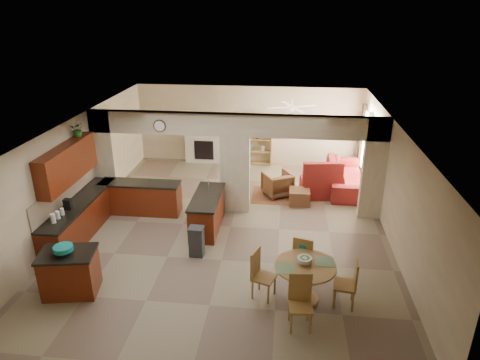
# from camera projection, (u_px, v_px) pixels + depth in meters

# --- Properties ---
(floor) EXTENTS (10.00, 10.00, 0.00)m
(floor) POSITION_uv_depth(u_px,v_px,m) (231.00, 227.00, 11.30)
(floor) COLOR #83775B
(floor) RESTS_ON ground
(ceiling) EXTENTS (10.00, 10.00, 0.00)m
(ceiling) POSITION_uv_depth(u_px,v_px,m) (230.00, 124.00, 10.22)
(ceiling) COLOR white
(ceiling) RESTS_ON wall_back
(wall_back) EXTENTS (8.00, 0.00, 8.00)m
(wall_back) POSITION_uv_depth(u_px,v_px,m) (249.00, 125.00, 15.35)
(wall_back) COLOR beige
(wall_back) RESTS_ON floor
(wall_front) EXTENTS (8.00, 0.00, 8.00)m
(wall_front) POSITION_uv_depth(u_px,v_px,m) (185.00, 308.00, 6.17)
(wall_front) COLOR beige
(wall_front) RESTS_ON floor
(wall_left) EXTENTS (0.00, 10.00, 10.00)m
(wall_left) POSITION_uv_depth(u_px,v_px,m) (79.00, 171.00, 11.17)
(wall_left) COLOR beige
(wall_left) RESTS_ON floor
(wall_right) EXTENTS (0.00, 10.00, 10.00)m
(wall_right) POSITION_uv_depth(u_px,v_px,m) (394.00, 185.00, 10.35)
(wall_right) COLOR beige
(wall_right) RESTS_ON floor
(partition_left_pier) EXTENTS (0.60, 0.25, 2.80)m
(partition_left_pier) POSITION_uv_depth(u_px,v_px,m) (105.00, 159.00, 12.06)
(partition_left_pier) COLOR beige
(partition_left_pier) RESTS_ON floor
(partition_center_pier) EXTENTS (0.80, 0.25, 2.20)m
(partition_center_pier) POSITION_uv_depth(u_px,v_px,m) (235.00, 174.00, 11.79)
(partition_center_pier) COLOR beige
(partition_center_pier) RESTS_ON floor
(partition_right_pier) EXTENTS (0.60, 0.25, 2.80)m
(partition_right_pier) POSITION_uv_depth(u_px,v_px,m) (374.00, 169.00, 11.30)
(partition_right_pier) COLOR beige
(partition_right_pier) RESTS_ON floor
(partition_header) EXTENTS (8.00, 0.25, 0.60)m
(partition_header) POSITION_uv_depth(u_px,v_px,m) (235.00, 125.00, 11.26)
(partition_header) COLOR beige
(partition_header) RESTS_ON partition_center_pier
(kitchen_counter) EXTENTS (2.52, 3.29, 1.48)m
(kitchen_counter) POSITION_uv_depth(u_px,v_px,m) (106.00, 209.00, 11.23)
(kitchen_counter) COLOR #481308
(kitchen_counter) RESTS_ON floor
(upper_cabinets) EXTENTS (0.35, 2.40, 0.90)m
(upper_cabinets) POSITION_uv_depth(u_px,v_px,m) (68.00, 164.00, 10.22)
(upper_cabinets) COLOR #481308
(upper_cabinets) RESTS_ON wall_left
(peninsula) EXTENTS (0.70, 1.85, 0.91)m
(peninsula) POSITION_uv_depth(u_px,v_px,m) (207.00, 212.00, 11.08)
(peninsula) COLOR #481308
(peninsula) RESTS_ON floor
(wall_clock) EXTENTS (0.34, 0.03, 0.34)m
(wall_clock) POSITION_uv_depth(u_px,v_px,m) (160.00, 126.00, 11.34)
(wall_clock) COLOR #51391B
(wall_clock) RESTS_ON partition_header
(rug) EXTENTS (1.60, 1.30, 0.01)m
(rug) POSITION_uv_depth(u_px,v_px,m) (278.00, 196.00, 13.10)
(rug) COLOR brown
(rug) RESTS_ON floor
(fireplace) EXTENTS (1.60, 0.35, 1.20)m
(fireplace) POSITION_uv_depth(u_px,v_px,m) (205.00, 146.00, 15.66)
(fireplace) COLOR beige
(fireplace) RESTS_ON floor
(shelving_unit) EXTENTS (1.00, 0.32, 1.80)m
(shelving_unit) POSITION_uv_depth(u_px,v_px,m) (258.00, 140.00, 15.34)
(shelving_unit) COLOR olive
(shelving_unit) RESTS_ON floor
(window_a) EXTENTS (0.02, 0.90, 1.90)m
(window_a) POSITION_uv_depth(u_px,v_px,m) (375.00, 160.00, 12.54)
(window_a) COLOR white
(window_a) RESTS_ON wall_right
(window_b) EXTENTS (0.02, 0.90, 1.90)m
(window_b) POSITION_uv_depth(u_px,v_px,m) (365.00, 143.00, 14.10)
(window_b) COLOR white
(window_b) RESTS_ON wall_right
(glazed_door) EXTENTS (0.02, 0.70, 2.10)m
(glazed_door) POSITION_uv_depth(u_px,v_px,m) (369.00, 155.00, 13.38)
(glazed_door) COLOR white
(glazed_door) RESTS_ON wall_right
(drape_a_left) EXTENTS (0.10, 0.28, 2.30)m
(drape_a_left) POSITION_uv_depth(u_px,v_px,m) (377.00, 167.00, 12.00)
(drape_a_left) COLOR #43221B
(drape_a_left) RESTS_ON wall_right
(drape_a_right) EXTENTS (0.10, 0.28, 2.30)m
(drape_a_right) POSITION_uv_depth(u_px,v_px,m) (370.00, 153.00, 13.10)
(drape_a_right) COLOR #43221B
(drape_a_right) RESTS_ON wall_right
(drape_b_left) EXTENTS (0.10, 0.28, 2.30)m
(drape_b_left) POSITION_uv_depth(u_px,v_px,m) (367.00, 148.00, 13.56)
(drape_b_left) COLOR #43221B
(drape_b_left) RESTS_ON wall_right
(drape_b_right) EXTENTS (0.10, 0.28, 2.30)m
(drape_b_right) POSITION_uv_depth(u_px,v_px,m) (361.00, 137.00, 14.66)
(drape_b_right) COLOR #43221B
(drape_b_right) RESTS_ON wall_right
(ceiling_fan) EXTENTS (1.00, 1.00, 0.10)m
(ceiling_fan) POSITION_uv_depth(u_px,v_px,m) (292.00, 107.00, 12.92)
(ceiling_fan) COLOR white
(ceiling_fan) RESTS_ON ceiling
(kitchen_island) EXTENTS (1.19, 0.94, 0.93)m
(kitchen_island) POSITION_uv_depth(u_px,v_px,m) (70.00, 272.00, 8.58)
(kitchen_island) COLOR #481308
(kitchen_island) RESTS_ON floor
(teal_bowl) EXTENTS (0.38, 0.38, 0.18)m
(teal_bowl) POSITION_uv_depth(u_px,v_px,m) (63.00, 250.00, 8.33)
(teal_bowl) COLOR teal
(teal_bowl) RESTS_ON kitchen_island
(trash_can) EXTENTS (0.33, 0.28, 0.68)m
(trash_can) POSITION_uv_depth(u_px,v_px,m) (197.00, 243.00, 9.90)
(trash_can) COLOR #2B2B2D
(trash_can) RESTS_ON floor
(dining_table) EXTENTS (1.20, 1.20, 0.82)m
(dining_table) POSITION_uv_depth(u_px,v_px,m) (305.00, 277.00, 8.32)
(dining_table) COLOR olive
(dining_table) RESTS_ON floor
(fruit_bowl) EXTENTS (0.28, 0.28, 0.15)m
(fruit_bowl) POSITION_uv_depth(u_px,v_px,m) (305.00, 260.00, 8.23)
(fruit_bowl) COLOR #63B326
(fruit_bowl) RESTS_ON dining_table
(sofa) EXTENTS (2.76, 1.12, 0.80)m
(sofa) POSITION_uv_depth(u_px,v_px,m) (346.00, 176.00, 13.54)
(sofa) COLOR maroon
(sofa) RESTS_ON floor
(chaise) EXTENTS (1.29, 1.10, 0.47)m
(chaise) POSITION_uv_depth(u_px,v_px,m) (321.00, 187.00, 13.11)
(chaise) COLOR maroon
(chaise) RESTS_ON floor
(armchair) EXTENTS (1.06, 1.07, 0.73)m
(armchair) POSITION_uv_depth(u_px,v_px,m) (277.00, 184.00, 13.03)
(armchair) COLOR maroon
(armchair) RESTS_ON floor
(ottoman) EXTENTS (0.61, 0.61, 0.43)m
(ottoman) POSITION_uv_depth(u_px,v_px,m) (299.00, 197.00, 12.54)
(ottoman) COLOR maroon
(ottoman) RESTS_ON floor
(plant) EXTENTS (0.38, 0.34, 0.37)m
(plant) POSITION_uv_depth(u_px,v_px,m) (78.00, 129.00, 10.66)
(plant) COLOR #175316
(plant) RESTS_ON upper_cabinets
(chair_north) EXTENTS (0.52, 0.52, 1.02)m
(chair_north) POSITION_uv_depth(u_px,v_px,m) (303.00, 256.00, 8.98)
(chair_north) COLOR olive
(chair_north) RESTS_ON floor
(chair_east) EXTENTS (0.46, 0.46, 1.02)m
(chair_east) POSITION_uv_depth(u_px,v_px,m) (350.00, 281.00, 8.16)
(chair_east) COLOR olive
(chair_east) RESTS_ON floor
(chair_south) EXTENTS (0.46, 0.46, 1.02)m
(chair_south) POSITION_uv_depth(u_px,v_px,m) (300.00, 299.00, 7.68)
(chair_south) COLOR olive
(chair_south) RESTS_ON floor
(chair_west) EXTENTS (0.54, 0.54, 1.02)m
(chair_west) POSITION_uv_depth(u_px,v_px,m) (260.00, 272.00, 8.45)
(chair_west) COLOR olive
(chair_west) RESTS_ON floor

